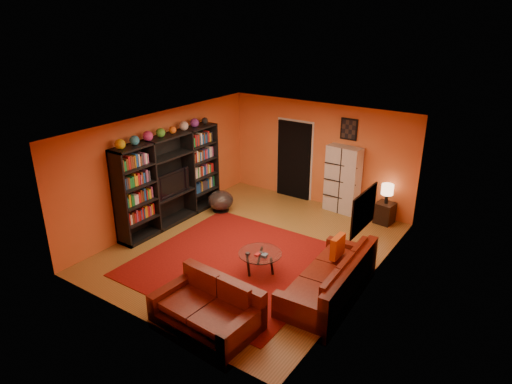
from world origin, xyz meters
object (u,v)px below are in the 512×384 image
Objects in this scene: entertainment_unit at (170,180)px; table_lamp at (387,190)px; tv at (170,183)px; bowl_chair at (221,201)px; sofa at (333,279)px; storage_cabinet at (343,180)px; loveseat at (210,307)px; coffee_table at (260,255)px; side_table at (385,213)px.

entertainment_unit is 5.00m from table_lamp.
table_lamp is at bearing -55.59° from tv.
tv is at bearing -113.83° from bowl_chair.
storage_cabinet reaches higher than sofa.
tv is 4.15m from storage_cabinet.
table_lamp is (1.04, 5.16, 0.55)m from loveseat.
coffee_table is at bearing -13.68° from entertainment_unit.
entertainment_unit is 6.00× the size of side_table.
entertainment_unit reaches higher than table_lamp.
side_table is at bearing 24.53° from bowl_chair.
sofa is 3.67m from storage_cabinet.
entertainment_unit is 3.63× the size of coffee_table.
entertainment_unit is at bearing 169.90° from sofa.
entertainment_unit is 4.52m from sofa.
tv is 0.60× the size of storage_cabinet.
tv is 0.58× the size of loveseat.
entertainment_unit is 1.23× the size of sofa.
loveseat is (-1.28, -1.85, -0.00)m from sofa.
sofa is 2.94× the size of coffee_table.
coffee_table is 3.68m from side_table.
tv reaches higher than side_table.
sofa is at bearing -96.37° from tv.
sofa is 1.46× the size of storage_cabinet.
entertainment_unit is at bearing -117.33° from bowl_chair.
storage_cabinet is at bearing 109.44° from sofa.
entertainment_unit reaches higher than coffee_table.
table_lamp is (4.17, 2.75, -0.22)m from entertainment_unit.
entertainment_unit is 6.46× the size of table_lamp.
loveseat is at bearing -101.38° from side_table.
entertainment_unit is at bearing -146.62° from table_lamp.
coffee_table is 3.02m from bowl_chair.
entertainment_unit is at bearing -131.99° from storage_cabinet.
table_lamp reaches higher than sofa.
storage_cabinet is (2.99, 2.87, -0.18)m from tv.
table_lamp is (1.20, 3.47, 0.45)m from coffee_table.
coffee_table is at bearing -109.13° from side_table.
table_lamp is at bearing 70.87° from coffee_table.
sofa is at bearing -62.36° from storage_cabinet.
loveseat is at bearing -53.91° from bowl_chair.
entertainment_unit is 5.06m from side_table.
storage_cabinet is (-0.10, 5.21, 0.55)m from loveseat.
entertainment_unit reaches higher than sofa.
coffee_table is at bearing 9.14° from loveseat.
coffee_table is 1.78× the size of table_lamp.
storage_cabinet is (-1.38, 3.36, 0.55)m from sofa.
table_lamp is (3.60, 1.64, 0.55)m from bowl_chair.
tv reaches higher than bowl_chair.
bowl_chair is 3.96m from side_table.
storage_cabinet is 1.28m from side_table.
coffee_table is 1.30× the size of bowl_chair.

